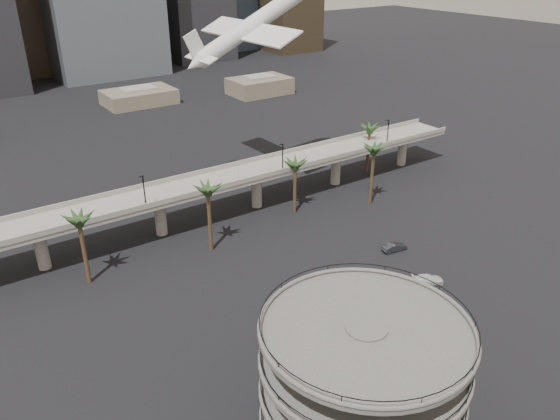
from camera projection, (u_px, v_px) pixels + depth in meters
ground at (410, 375)px, 71.86m from camera, size 700.00×700.00×0.00m
parking_ramp at (362, 375)px, 57.95m from camera, size 22.20×22.20×17.35m
overpass at (210, 187)px, 109.32m from camera, size 130.00×9.30×14.70m
palm_trees at (280, 168)px, 107.71m from camera, size 76.40×18.40×14.00m
low_buildings at (104, 107)px, 179.37m from camera, size 135.00×27.50×6.80m
airborne_jet at (250, 27)px, 114.93m from camera, size 32.56×29.90×17.17m
car_a at (352, 321)px, 80.79m from camera, size 5.01×2.35×1.66m
car_b at (394, 247)px, 100.65m from camera, size 4.92×2.44×1.55m
car_c at (428, 279)px, 90.94m from camera, size 5.69×4.50×1.54m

